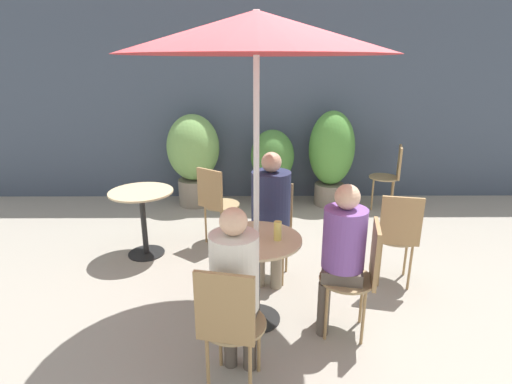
{
  "coord_description": "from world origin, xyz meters",
  "views": [
    {
      "loc": [
        -0.23,
        -2.82,
        2.05
      ],
      "look_at": [
        -0.21,
        0.43,
        0.99
      ],
      "focal_mm": 28.0,
      "sensor_mm": 36.0,
      "label": 1
    }
  ],
  "objects_px": {
    "seated_person_1": "(342,247)",
    "bistro_chair_5": "(398,232)",
    "bistro_chair_0": "(229,320)",
    "potted_plant_1": "(272,162)",
    "bistro_chair_4": "(216,199)",
    "potted_plant_0": "(193,154)",
    "bistro_chair_3": "(392,171)",
    "umbrella": "(256,33)",
    "beer_glass_1": "(278,231)",
    "bistro_chair_2": "(273,221)",
    "beer_glass_0": "(236,226)",
    "seated_person_0": "(235,281)",
    "cafe_table_near": "(256,260)",
    "potted_plant_2": "(331,154)",
    "bistro_chair_1": "(361,269)",
    "cafe_table_far": "(142,208)",
    "seated_person_2": "(271,208)"
  },
  "relations": [
    {
      "from": "seated_person_1",
      "to": "bistro_chair_5",
      "type": "bearing_deg",
      "value": 146.81
    },
    {
      "from": "bistro_chair_0",
      "to": "potted_plant_1",
      "type": "relative_size",
      "value": 0.82
    },
    {
      "from": "bistro_chair_4",
      "to": "potted_plant_0",
      "type": "distance_m",
      "value": 1.49
    },
    {
      "from": "bistro_chair_4",
      "to": "potted_plant_0",
      "type": "xyz_separation_m",
      "value": [
        -0.44,
        1.4,
        0.21
      ]
    },
    {
      "from": "bistro_chair_3",
      "to": "bistro_chair_4",
      "type": "distance_m",
      "value": 2.69
    },
    {
      "from": "potted_plant_0",
      "to": "umbrella",
      "type": "xyz_separation_m",
      "value": [
        0.9,
        -2.86,
        1.46
      ]
    },
    {
      "from": "bistro_chair_3",
      "to": "beer_glass_1",
      "type": "height_order",
      "value": "bistro_chair_3"
    },
    {
      "from": "bistro_chair_4",
      "to": "bistro_chair_0",
      "type": "bearing_deg",
      "value": 134.39
    },
    {
      "from": "bistro_chair_2",
      "to": "beer_glass_0",
      "type": "height_order",
      "value": "bistro_chair_2"
    },
    {
      "from": "seated_person_0",
      "to": "cafe_table_near",
      "type": "bearing_deg",
      "value": -90.0
    },
    {
      "from": "cafe_table_near",
      "to": "seated_person_1",
      "type": "bearing_deg",
      "value": -12.17
    },
    {
      "from": "bistro_chair_4",
      "to": "beer_glass_0",
      "type": "distance_m",
      "value": 1.47
    },
    {
      "from": "potted_plant_1",
      "to": "beer_glass_0",
      "type": "bearing_deg",
      "value": -98.49
    },
    {
      "from": "potted_plant_2",
      "to": "beer_glass_1",
      "type": "bearing_deg",
      "value": -108.35
    },
    {
      "from": "bistro_chair_3",
      "to": "beer_glass_0",
      "type": "relative_size",
      "value": 5.49
    },
    {
      "from": "seated_person_1",
      "to": "potted_plant_0",
      "type": "distance_m",
      "value": 3.37
    },
    {
      "from": "bistro_chair_3",
      "to": "seated_person_1",
      "type": "bearing_deg",
      "value": -8.64
    },
    {
      "from": "beer_glass_0",
      "to": "potted_plant_2",
      "type": "relative_size",
      "value": 0.12
    },
    {
      "from": "seated_person_0",
      "to": "potted_plant_0",
      "type": "xyz_separation_m",
      "value": [
        -0.76,
        3.5,
        0.03
      ]
    },
    {
      "from": "bistro_chair_1",
      "to": "bistro_chair_3",
      "type": "relative_size",
      "value": 1.0
    },
    {
      "from": "potted_plant_1",
      "to": "bistro_chair_5",
      "type": "bearing_deg",
      "value": -65.26
    },
    {
      "from": "bistro_chair_3",
      "to": "potted_plant_2",
      "type": "bearing_deg",
      "value": -86.0
    },
    {
      "from": "seated_person_1",
      "to": "umbrella",
      "type": "bearing_deg",
      "value": -90.0
    },
    {
      "from": "bistro_chair_2",
      "to": "bistro_chair_5",
      "type": "bearing_deg",
      "value": -0.77
    },
    {
      "from": "cafe_table_near",
      "to": "potted_plant_2",
      "type": "bearing_deg",
      "value": 68.58
    },
    {
      "from": "potted_plant_0",
      "to": "potted_plant_2",
      "type": "height_order",
      "value": "potted_plant_2"
    },
    {
      "from": "cafe_table_far",
      "to": "bistro_chair_4",
      "type": "relative_size",
      "value": 0.8
    },
    {
      "from": "cafe_table_far",
      "to": "potted_plant_0",
      "type": "height_order",
      "value": "potted_plant_0"
    },
    {
      "from": "bistro_chair_1",
      "to": "bistro_chair_3",
      "type": "bearing_deg",
      "value": 169.67
    },
    {
      "from": "cafe_table_near",
      "to": "bistro_chair_0",
      "type": "distance_m",
      "value": 0.81
    },
    {
      "from": "bistro_chair_4",
      "to": "umbrella",
      "type": "relative_size",
      "value": 0.39
    },
    {
      "from": "bistro_chair_4",
      "to": "bistro_chair_5",
      "type": "height_order",
      "value": "same"
    },
    {
      "from": "beer_glass_0",
      "to": "potted_plant_2",
      "type": "distance_m",
      "value": 3.07
    },
    {
      "from": "seated_person_2",
      "to": "bistro_chair_3",
      "type": "bearing_deg",
      "value": 60.09
    },
    {
      "from": "cafe_table_near",
      "to": "cafe_table_far",
      "type": "distance_m",
      "value": 1.72
    },
    {
      "from": "beer_glass_0",
      "to": "potted_plant_1",
      "type": "bearing_deg",
      "value": 81.51
    },
    {
      "from": "bistro_chair_1",
      "to": "beer_glass_1",
      "type": "distance_m",
      "value": 0.69
    },
    {
      "from": "bistro_chair_5",
      "to": "beer_glass_1",
      "type": "bearing_deg",
      "value": 38.01
    },
    {
      "from": "bistro_chair_1",
      "to": "bistro_chair_3",
      "type": "height_order",
      "value": "same"
    },
    {
      "from": "potted_plant_0",
      "to": "bistro_chair_4",
      "type": "bearing_deg",
      "value": -72.46
    },
    {
      "from": "cafe_table_near",
      "to": "bistro_chair_0",
      "type": "xyz_separation_m",
      "value": [
        -0.17,
        -0.79,
        0.0
      ]
    },
    {
      "from": "bistro_chair_5",
      "to": "seated_person_2",
      "type": "relative_size",
      "value": 0.72
    },
    {
      "from": "bistro_chair_1",
      "to": "bistro_chair_5",
      "type": "bearing_deg",
      "value": 155.19
    },
    {
      "from": "cafe_table_far",
      "to": "bistro_chair_3",
      "type": "relative_size",
      "value": 0.8
    },
    {
      "from": "bistro_chair_4",
      "to": "bistro_chair_3",
      "type": "bearing_deg",
      "value": -116.47
    },
    {
      "from": "seated_person_1",
      "to": "seated_person_0",
      "type": "bearing_deg",
      "value": -44.96
    },
    {
      "from": "seated_person_1",
      "to": "seated_person_2",
      "type": "relative_size",
      "value": 0.95
    },
    {
      "from": "cafe_table_far",
      "to": "seated_person_2",
      "type": "height_order",
      "value": "seated_person_2"
    },
    {
      "from": "cafe_table_near",
      "to": "bistro_chair_0",
      "type": "height_order",
      "value": "bistro_chair_0"
    },
    {
      "from": "cafe_table_far",
      "to": "umbrella",
      "type": "relative_size",
      "value": 0.31
    }
  ]
}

